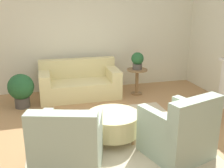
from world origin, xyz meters
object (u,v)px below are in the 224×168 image
(couch, at_px, (80,84))
(ottoman_table, at_px, (113,123))
(potted_plant_floor, at_px, (21,89))
(side_table, at_px, (137,77))
(armchair_left, at_px, (68,148))
(potted_plant_on_side_table, at_px, (137,60))
(armchair_right, at_px, (179,133))

(couch, relative_size, ottoman_table, 2.13)
(couch, distance_m, potted_plant_floor, 1.34)
(couch, distance_m, side_table, 1.39)
(armchair_left, distance_m, potted_plant_floor, 2.65)
(potted_plant_floor, bearing_deg, potted_plant_on_side_table, 3.58)
(side_table, bearing_deg, potted_plant_on_side_table, -90.00)
(armchair_left, bearing_deg, couch, 79.13)
(armchair_right, bearing_deg, armchair_left, 180.00)
(couch, height_order, ottoman_table, couch)
(potted_plant_on_side_table, bearing_deg, potted_plant_floor, -176.42)
(armchair_left, distance_m, armchair_right, 1.58)
(couch, bearing_deg, armchair_right, -70.64)
(armchair_right, bearing_deg, side_table, 82.80)
(armchair_left, relative_size, potted_plant_on_side_table, 2.53)
(armchair_right, relative_size, potted_plant_on_side_table, 2.53)
(armchair_left, height_order, armchair_right, same)
(side_table, xyz_separation_m, potted_plant_on_side_table, (0.00, -0.00, 0.42))
(armchair_right, bearing_deg, potted_plant_floor, 132.20)
(armchair_right, height_order, side_table, armchair_right)
(couch, xyz_separation_m, armchair_right, (1.02, -2.92, 0.06))
(potted_plant_on_side_table, height_order, potted_plant_floor, potted_plant_on_side_table)
(couch, distance_m, armchair_left, 2.97)
(ottoman_table, distance_m, potted_plant_floor, 2.39)
(armchair_right, xyz_separation_m, ottoman_table, (-0.79, 0.71, -0.08))
(couch, distance_m, ottoman_table, 2.21)
(couch, xyz_separation_m, side_table, (1.37, -0.20, 0.11))
(potted_plant_floor, bearing_deg, armchair_left, -74.08)
(ottoman_table, height_order, potted_plant_on_side_table, potted_plant_on_side_table)
(ottoman_table, bearing_deg, armchair_right, -42.03)
(armchair_left, relative_size, side_table, 1.64)
(couch, bearing_deg, potted_plant_on_side_table, -8.34)
(side_table, bearing_deg, couch, 171.66)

